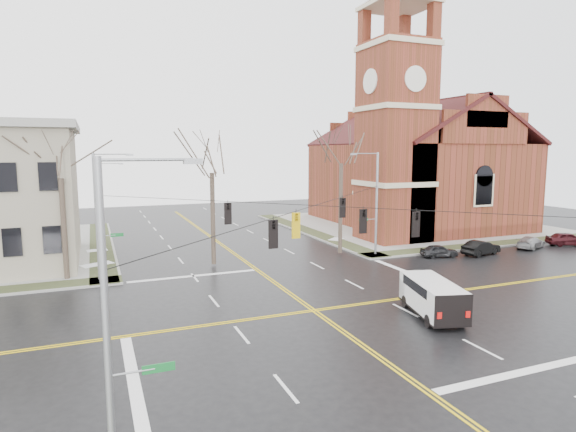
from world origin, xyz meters
name	(u,v)px	position (x,y,z in m)	size (l,w,h in m)	color
ground	(314,311)	(0.00, 0.00, 0.00)	(120.00, 120.00, 0.00)	black
sidewalks	(314,309)	(0.00, 0.00, 0.08)	(80.00, 80.00, 0.17)	gray
road_markings	(314,310)	(0.00, 0.00, 0.01)	(100.00, 100.00, 0.01)	gold
church	(411,158)	(24.76, 24.78, 8.43)	(24.28, 27.48, 27.50)	#5F2D18
signal_pole_ne	(375,200)	(11.32, 11.50, 4.95)	(2.75, 0.22, 9.00)	gray
signal_pole_nw	(99,213)	(-11.32, 11.50, 4.95)	(2.75, 0.22, 9.00)	gray
signal_pole_sw	(113,316)	(-11.32, -11.50, 4.95)	(2.75, 0.22, 9.00)	gray
span_wires	(315,205)	(0.00, 0.00, 6.20)	(23.02, 23.02, 0.03)	black
traffic_signals	(320,220)	(0.00, -0.67, 5.45)	(8.21, 8.26, 1.30)	black
streetlight_north_a	(104,198)	(-10.65, 28.00, 4.47)	(2.30, 0.20, 8.00)	gray
streetlight_north_b	(100,185)	(-10.65, 48.00, 4.47)	(2.30, 0.20, 8.00)	gray
cargo_van	(431,295)	(5.85, -3.15, 1.18)	(3.36, 5.60, 2.00)	white
parked_car_a	(439,251)	(16.34, 8.82, 0.55)	(1.31, 3.25, 1.11)	black
parked_car_b	(481,248)	(20.41, 8.12, 0.65)	(1.38, 3.96, 1.30)	black
parked_car_c	(530,242)	(27.07, 8.66, 0.57)	(1.59, 3.91, 1.13)	#9A9A9C
parked_car_d	(568,239)	(31.54, 8.23, 0.67)	(1.58, 3.91, 1.33)	#411218
tree_nw_far	(60,171)	(-13.68, 12.71, 7.85)	(4.00, 4.00, 10.83)	#3D3227
tree_nw_near	(212,167)	(-2.82, 13.10, 8.04)	(4.00, 4.00, 11.09)	#3D3227
tree_ne	(341,157)	(8.81, 13.15, 8.71)	(4.00, 4.00, 12.05)	#3D3227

